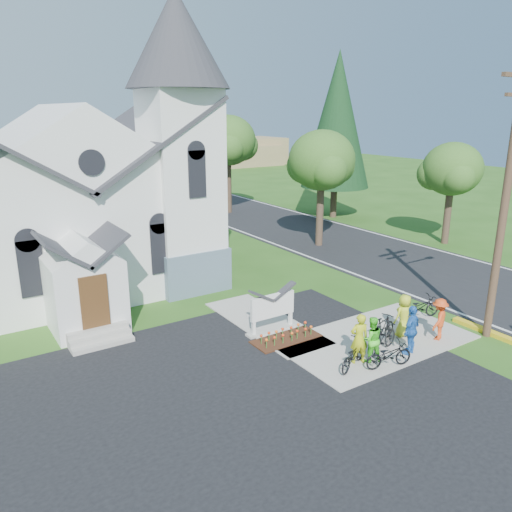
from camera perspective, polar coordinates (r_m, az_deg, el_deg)
ground at (r=17.77m, az=11.16°, el=-11.19°), size 120.00×120.00×0.00m
parking_lot at (r=12.91m, az=-6.71°, el=-22.73°), size 20.00×16.00×0.02m
road at (r=34.62m, az=5.88°, el=2.70°), size 8.00×90.00×0.02m
sidewalk at (r=19.05m, az=13.40°, el=-9.29°), size 7.00×4.00×0.05m
church at (r=24.44m, az=-19.43°, el=8.67°), size 12.35×12.00×13.00m
church_sign at (r=18.86m, az=1.90°, el=-5.76°), size 2.20×0.40×1.70m
flower_bed at (r=18.60m, az=3.48°, el=-9.46°), size 2.60×1.10×0.07m
utility_pole at (r=19.39m, az=26.80°, el=6.54°), size 3.45×0.28×10.00m
tree_road_near at (r=30.53m, az=7.53°, el=10.72°), size 4.00×4.00×7.05m
tree_road_mid at (r=40.59m, az=-3.21°, el=13.01°), size 4.40×4.40×7.80m
tree_road_far at (r=33.06m, az=21.53°, el=9.17°), size 3.60×3.60×6.30m
conifer at (r=39.20m, az=9.26°, el=15.06°), size 5.20×5.20×12.40m
distant_hills at (r=69.24m, az=-21.19°, el=10.34°), size 61.00×10.00×5.60m
cyclist_0 at (r=16.93m, az=11.70°, el=-9.22°), size 0.73×0.60×1.73m
bike_0 at (r=16.79m, az=11.04°, el=-11.00°), size 1.80×1.21×0.89m
cyclist_1 at (r=17.17m, az=13.03°, el=-9.23°), size 0.93×0.84×1.57m
bike_1 at (r=17.97m, az=14.24°, el=-9.03°), size 1.82×0.87×1.06m
cyclist_2 at (r=17.95m, az=17.33°, el=-8.07°), size 1.11×0.71×1.77m
bike_2 at (r=17.05m, az=14.92°, el=-10.87°), size 1.75×0.96×0.87m
cyclist_3 at (r=19.42m, az=20.20°, el=-6.79°), size 1.15×0.90×1.56m
bike_3 at (r=18.65m, az=14.25°, el=-8.12°), size 1.76×0.91×1.02m
cyclist_4 at (r=19.26m, az=16.56°, el=-6.54°), size 0.83×0.58×1.62m
bike_4 at (r=21.17m, az=18.23°, el=-5.58°), size 1.87×1.01×0.93m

